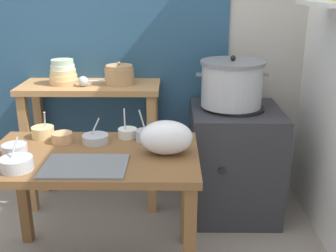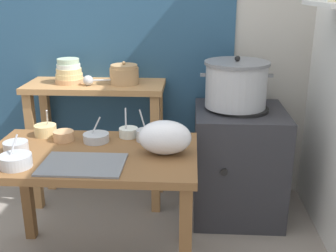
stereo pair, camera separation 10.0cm
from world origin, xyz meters
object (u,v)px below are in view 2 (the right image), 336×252
Objects in this scene: ladle at (89,80)px; prep_bowl_5 at (128,132)px; plastic_bag at (165,137)px; prep_bowl_6 at (16,160)px; clay_pot at (124,74)px; prep_bowl_2 at (16,146)px; bowl_stack_enamel at (69,72)px; stove_block at (238,162)px; prep_bowl_4 at (45,130)px; steamer_pot at (236,84)px; prep_bowl_0 at (64,135)px; prep_bowl_3 at (96,137)px; prep_table at (93,171)px; back_shelf_table at (97,114)px; serving_tray at (83,164)px; prep_bowl_1 at (146,135)px.

ladle is 0.63m from prep_bowl_5.
plastic_bag is 0.73m from prep_bowl_6.
clay_pot reaches higher than prep_bowl_2.
bowl_stack_enamel is 0.18m from ladle.
prep_bowl_4 is at bearing -159.28° from stove_block.
bowl_stack_enamel is at bearing 179.47° from clay_pot.
ladle is at bearing 177.55° from steamer_pot.
bowl_stack_enamel reaches higher than prep_bowl_5.
stove_block is at bearing 26.59° from prep_bowl_0.
bowl_stack_enamel is at bearing 86.19° from prep_bowl_2.
plastic_bag is (0.56, -0.74, -0.13)m from ladle.
prep_bowl_2 is at bearing -138.10° from prep_bowl_0.
bowl_stack_enamel is 1.38× the size of prep_bowl_3.
bowl_stack_enamel is 1.56× the size of prep_bowl_2.
clay_pot is at bearing 112.44° from plastic_bag.
prep_bowl_5 is (0.48, 0.00, -0.00)m from prep_bowl_4.
clay_pot reaches higher than prep_table.
plastic_bag reaches higher than stove_block.
bowl_stack_enamel is 0.71m from prep_bowl_0.
bowl_stack_enamel reaches higher than back_shelf_table.
steamer_pot reaches higher than bowl_stack_enamel.
prep_bowl_0 reaches higher than serving_tray.
prep_bowl_0 is at bearing -151.60° from steamer_pot.
prep_bowl_6 is (-0.12, -0.36, 0.00)m from prep_bowl_0.
plastic_bag is at bearing -121.20° from steamer_pot.
prep_bowl_2 is (-0.39, 0.15, 0.03)m from serving_tray.
bowl_stack_enamel is at bearing 102.27° from prep_bowl_0.
stove_block is 0.89m from prep_bowl_5.
plastic_bag is 1.66× the size of prep_bowl_5.
ladle reaches higher than stove_block.
stove_block is 0.85m from prep_bowl_1.
clay_pot is at bearing 0.00° from back_shelf_table.
stove_block is (1.00, -0.13, -0.30)m from back_shelf_table.
prep_bowl_4 is (0.07, 0.26, 0.00)m from prep_bowl_2.
ladle is 0.97m from prep_bowl_6.
clay_pot is 1.22× the size of prep_bowl_5.
serving_tray is at bearing -81.05° from back_shelf_table.
plastic_bag is at bearing -21.07° from prep_bowl_3.
plastic_bag reaches higher than prep_table.
steamer_pot is 4.15× the size of prep_bowl_0.
plastic_bag is at bearing -124.32° from stove_block.
bowl_stack_enamel reaches higher than ladle.
steamer_pot is at bearing 22.26° from prep_bowl_4.
clay_pot is 1.75× the size of prep_bowl_0.
stove_block reaches higher than prep_bowl_2.
prep_bowl_4 and prep_bowl_5 have the same top height.
prep_table is 0.43m from plastic_bag.
prep_bowl_2 is at bearing -154.76° from prep_bowl_5.
prep_table is at bearing -123.47° from prep_bowl_5.
bowl_stack_enamel is 0.90m from prep_bowl_1.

